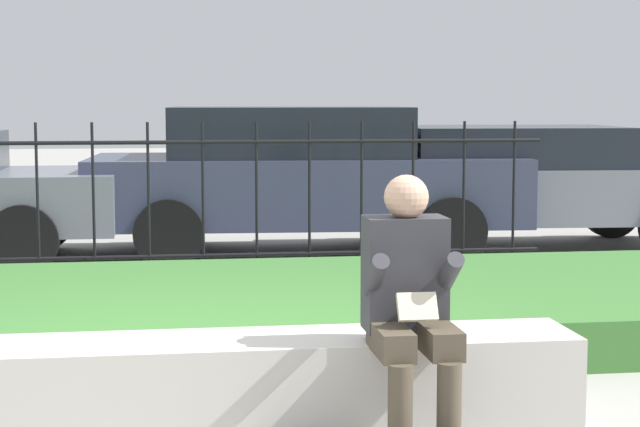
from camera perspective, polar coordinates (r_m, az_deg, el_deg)
stone_bench at (r=5.26m, az=-3.30°, el=-9.22°), size 3.13×0.53×0.44m
person_seated_reader at (r=4.97m, az=4.81°, el=-4.51°), size 0.42×0.73×1.23m
grass_berm at (r=7.28m, az=-7.50°, el=-5.27°), size 8.27×2.76×0.31m
iron_fence at (r=8.94m, az=-7.69°, el=0.58°), size 6.27×0.03×1.40m
car_parked_right at (r=11.48m, az=10.74°, el=1.64°), size 4.13×2.07×1.30m
car_parked_center at (r=10.91m, az=-1.00°, el=2.00°), size 4.43×2.13×1.51m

